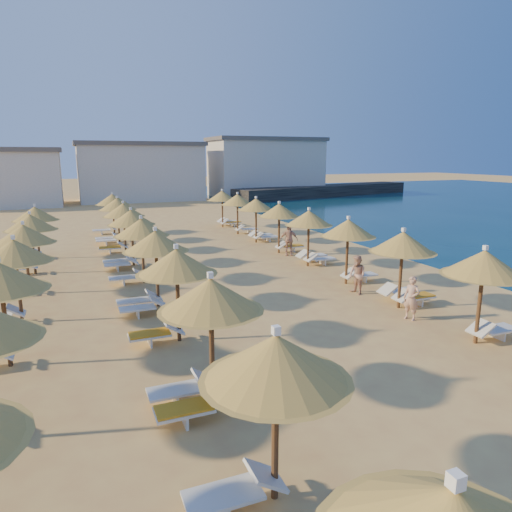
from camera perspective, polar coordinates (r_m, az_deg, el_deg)
name	(u,v)px	position (r m, az deg, el deg)	size (l,w,h in m)	color
ground	(288,314)	(16.65, 4.04, -7.23)	(220.00, 220.00, 0.00)	#E2B963
jetty	(327,191)	(66.23, 8.81, 8.08)	(30.00, 4.00, 1.50)	black
hotel_blocks	(153,171)	(60.69, -12.80, 10.33)	(49.94, 10.69, 8.10)	silver
parasol_row_east	(348,229)	(20.30, 11.44, 3.30)	(2.45, 38.20, 3.04)	brown
parasol_row_west	(156,243)	(17.22, -12.45, 1.66)	(2.45, 38.20, 3.04)	brown
parasol_row_inland	(14,252)	(17.11, -27.95, 0.41)	(2.45, 23.90, 3.04)	brown
loungers	(224,290)	(18.26, -4.05, -4.31)	(16.03, 37.29, 0.66)	silver
beachgoer_c	(289,240)	(26.12, 4.10, 2.03)	(1.05, 0.44, 1.79)	tan
beachgoer_a	(411,298)	(16.71, 18.86, -5.02)	(0.57, 0.37, 1.55)	tan
beachgoer_b	(357,275)	(19.16, 12.52, -2.34)	(0.79, 0.61, 1.62)	tan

